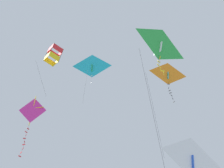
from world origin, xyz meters
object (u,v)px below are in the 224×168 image
(kite_delta_near_left, at_px, (168,75))
(kite_box_near_right, at_px, (54,55))
(kite_delta_mid_left, at_px, (160,45))
(kite_delta_highest, at_px, (191,159))
(kite_delta_low_drifter, at_px, (92,67))
(kite_diamond_upper_right, at_px, (32,111))

(kite_delta_near_left, bearing_deg, kite_box_near_right, 168.04)
(kite_delta_mid_left, relative_size, kite_delta_highest, 0.61)
(kite_box_near_right, bearing_deg, kite_delta_low_drifter, -3.54)
(kite_delta_low_drifter, distance_m, kite_box_near_right, 4.28)
(kite_delta_low_drifter, bearing_deg, kite_box_near_right, -141.46)
(kite_delta_low_drifter, distance_m, kite_diamond_upper_right, 10.68)
(kite_delta_low_drifter, relative_size, kite_delta_mid_left, 0.79)
(kite_diamond_upper_right, height_order, kite_box_near_right, kite_box_near_right)
(kite_delta_low_drifter, relative_size, kite_delta_highest, 0.48)
(kite_delta_near_left, bearing_deg, kite_delta_mid_left, -118.62)
(kite_delta_mid_left, bearing_deg, kite_box_near_right, 101.09)
(kite_delta_near_left, height_order, kite_delta_low_drifter, kite_delta_low_drifter)
(kite_diamond_upper_right, bearing_deg, kite_delta_low_drifter, 31.39)
(kite_diamond_upper_right, xyz_separation_m, kite_delta_mid_left, (-9.62, -0.75, -2.30))
(kite_delta_mid_left, bearing_deg, kite_delta_low_drifter, 78.99)
(kite_delta_highest, bearing_deg, kite_delta_low_drifter, 156.27)
(kite_delta_low_drifter, distance_m, kite_delta_highest, 12.99)
(kite_delta_near_left, relative_size, kite_delta_mid_left, 1.09)
(kite_diamond_upper_right, distance_m, kite_delta_highest, 11.23)
(kite_delta_low_drifter, xyz_separation_m, kite_box_near_right, (0.55, 3.92, -1.64))
(kite_delta_mid_left, height_order, kite_box_near_right, kite_box_near_right)
(kite_delta_low_drifter, bearing_deg, kite_diamond_upper_right, -132.93)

